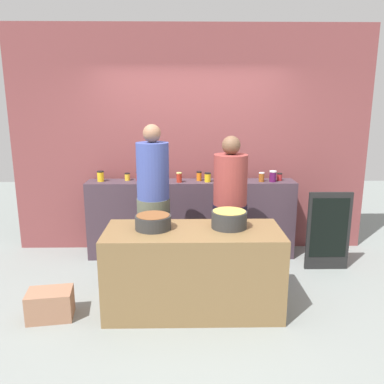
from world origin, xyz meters
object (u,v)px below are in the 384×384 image
at_px(preserve_jar_2, 139,176).
at_px(preserve_jar_12, 279,177).
at_px(cook_in_cap, 230,218).
at_px(preserve_jar_5, 199,176).
at_px(preserve_jar_0, 101,176).
at_px(chalkboard_sign, 328,231).
at_px(preserve_jar_6, 208,177).
at_px(bread_crate, 50,304).
at_px(preserve_jar_4, 179,177).
at_px(preserve_jar_8, 232,177).
at_px(cooking_pot_center, 229,219).
at_px(preserve_jar_10, 262,177).
at_px(cooking_pot_left, 153,222).
at_px(preserve_jar_3, 153,175).
at_px(preserve_jar_1, 127,177).
at_px(preserve_jar_7, 220,176).
at_px(preserve_jar_11, 273,176).
at_px(preserve_jar_9, 240,176).
at_px(cook_with_tongs, 154,214).

relative_size(preserve_jar_2, preserve_jar_12, 1.20).
bearing_deg(preserve_jar_2, cook_in_cap, -35.58).
distance_m(preserve_jar_2, preserve_jar_5, 0.78).
bearing_deg(preserve_jar_0, chalkboard_sign, -9.54).
xyz_separation_m(preserve_jar_6, bread_crate, (-1.58, -1.50, -0.94)).
bearing_deg(preserve_jar_4, preserve_jar_8, 5.36).
height_order(preserve_jar_6, cooking_pot_center, preserve_jar_6).
bearing_deg(preserve_jar_10, cooking_pot_left, -134.54).
height_order(preserve_jar_4, cooking_pot_center, preserve_jar_4).
relative_size(preserve_jar_3, cooking_pot_center, 0.43).
height_order(preserve_jar_1, preserve_jar_10, preserve_jar_10).
bearing_deg(preserve_jar_10, preserve_jar_3, 175.66).
bearing_deg(preserve_jar_12, preserve_jar_7, -176.44).
relative_size(preserve_jar_11, cooking_pot_center, 0.41).
bearing_deg(preserve_jar_1, preserve_jar_7, -4.51).
bearing_deg(preserve_jar_1, preserve_jar_11, -3.56).
xyz_separation_m(preserve_jar_5, preserve_jar_7, (0.27, -0.06, 0.01)).
height_order(preserve_jar_4, cook_in_cap, cook_in_cap).
bearing_deg(preserve_jar_9, bread_crate, -142.25).
height_order(preserve_jar_11, chalkboard_sign, preserve_jar_11).
bearing_deg(chalkboard_sign, bread_crate, -160.49).
height_order(preserve_jar_8, bread_crate, preserve_jar_8).
distance_m(preserve_jar_0, preserve_jar_2, 0.49).
height_order(preserve_jar_6, bread_crate, preserve_jar_6).
xyz_separation_m(preserve_jar_0, cook_in_cap, (1.59, -0.75, -0.34)).
relative_size(preserve_jar_5, chalkboard_sign, 0.13).
xyz_separation_m(preserve_jar_2, cooking_pot_center, (1.03, -1.37, -0.17)).
height_order(preserve_jar_8, preserve_jar_12, preserve_jar_8).
bearing_deg(cooking_pot_left, preserve_jar_10, 45.46).
height_order(preserve_jar_3, preserve_jar_4, preserve_jar_3).
bearing_deg(cooking_pot_left, bread_crate, -169.01).
bearing_deg(cooking_pot_left, preserve_jar_0, 119.91).
bearing_deg(preserve_jar_12, cook_in_cap, -133.73).
height_order(preserve_jar_10, preserve_jar_11, preserve_jar_11).
relative_size(preserve_jar_10, preserve_jar_12, 1.20).
xyz_separation_m(preserve_jar_9, preserve_jar_12, (0.52, 0.02, -0.01)).
height_order(preserve_jar_7, cooking_pot_center, preserve_jar_7).
distance_m(preserve_jar_0, preserve_jar_11, 2.22).
relative_size(cooking_pot_center, cook_in_cap, 0.21).
relative_size(preserve_jar_4, cooking_pot_left, 0.37).
relative_size(preserve_jar_12, cook_with_tongs, 0.06).
bearing_deg(preserve_jar_1, cooking_pot_left, -72.50).
relative_size(preserve_jar_4, preserve_jar_12, 1.28).
xyz_separation_m(preserve_jar_3, preserve_jar_5, (0.60, -0.03, -0.01)).
relative_size(preserve_jar_0, preserve_jar_7, 0.98).
bearing_deg(preserve_jar_7, cooking_pot_center, -90.85).
xyz_separation_m(preserve_jar_1, preserve_jar_3, (0.34, -0.00, 0.03)).
height_order(preserve_jar_1, cook_with_tongs, cook_with_tongs).
bearing_deg(cooking_pot_center, chalkboard_sign, 33.15).
height_order(preserve_jar_8, cook_with_tongs, cook_with_tongs).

